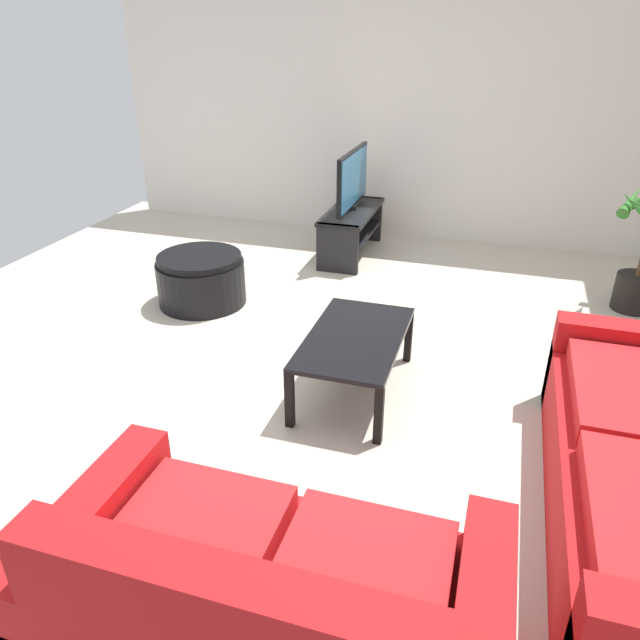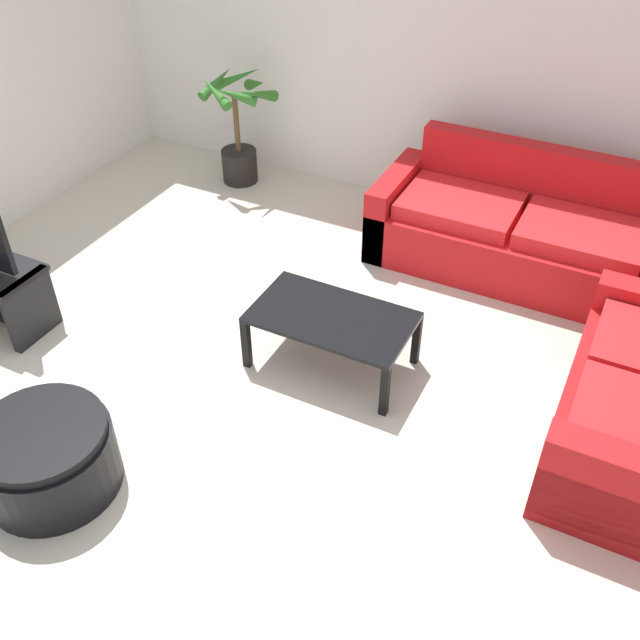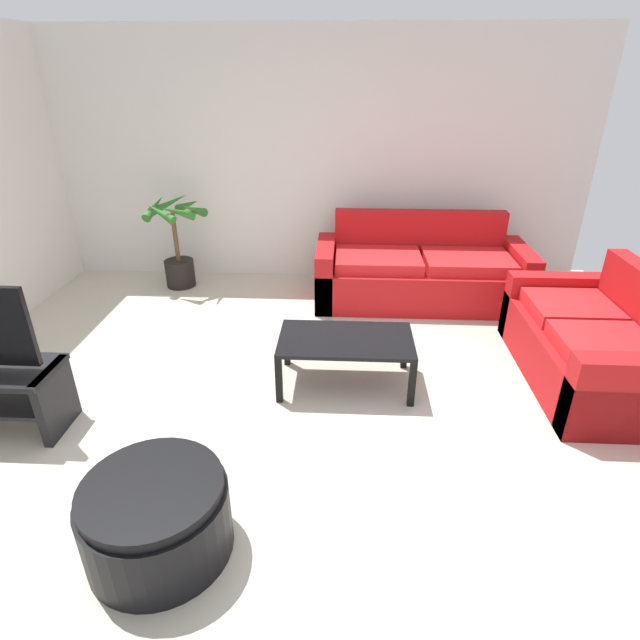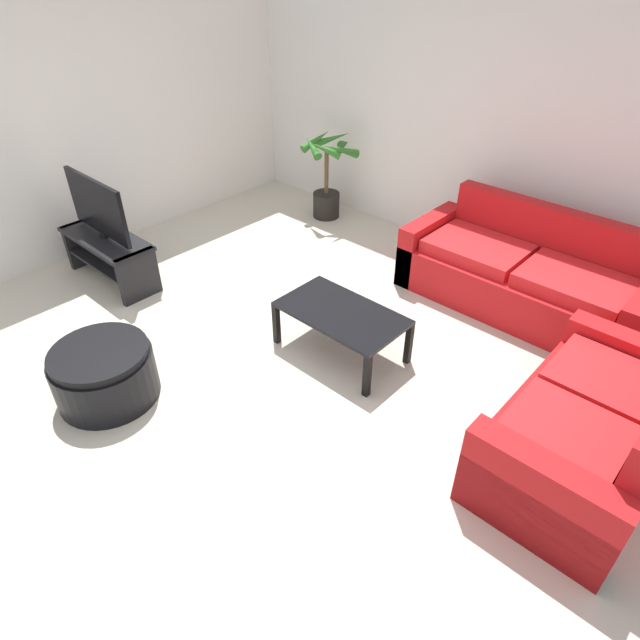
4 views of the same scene
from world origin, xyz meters
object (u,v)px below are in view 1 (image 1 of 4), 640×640
(tv_stand, at_px, (351,225))
(coffee_table, at_px, (355,343))
(ottoman, at_px, (201,279))
(couch_loveseat, at_px, (266,615))
(tv, at_px, (353,179))

(tv_stand, xyz_separation_m, coffee_table, (2.49, 0.68, 0.05))
(coffee_table, bearing_deg, ottoman, -120.67)
(couch_loveseat, relative_size, coffee_table, 1.58)
(tv_stand, relative_size, coffee_table, 1.06)
(couch_loveseat, xyz_separation_m, ottoman, (-2.91, -1.78, -0.08))
(couch_loveseat, distance_m, coffee_table, 1.96)
(couch_loveseat, xyz_separation_m, tv_stand, (-4.44, -0.85, 0.02))
(coffee_table, xyz_separation_m, ottoman, (-0.95, -1.61, -0.15))
(tv_stand, relative_size, ottoman, 1.47)
(tv, relative_size, ottoman, 1.31)
(couch_loveseat, height_order, ottoman, couch_loveseat)
(couch_loveseat, bearing_deg, coffee_table, -174.94)
(tv, xyz_separation_m, coffee_table, (2.49, 0.67, -0.44))
(tv, xyz_separation_m, ottoman, (1.54, -0.93, -0.58))
(couch_loveseat, distance_m, ottoman, 3.41)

